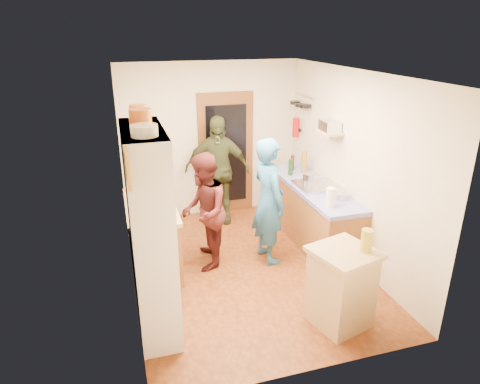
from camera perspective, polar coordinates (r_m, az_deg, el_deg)
name	(u,v)px	position (r m, az deg, el deg)	size (l,w,h in m)	color
floor	(246,267)	(6.00, 0.81, -10.02)	(3.00, 4.00, 0.02)	brown
ceiling	(247,72)	(5.15, 0.97, 15.74)	(3.00, 4.00, 0.02)	silver
wall_back	(211,140)	(7.30, -3.90, 6.88)	(3.00, 0.02, 2.60)	beige
wall_front	(317,253)	(3.73, 10.28, -8.00)	(3.00, 0.02, 2.60)	beige
wall_left	(124,190)	(5.21, -15.16, 0.23)	(0.02, 4.00, 2.60)	beige
wall_right	(352,168)	(6.04, 14.69, 3.17)	(0.02, 4.00, 2.60)	beige
door_frame	(226,154)	(7.38, -1.88, 5.08)	(0.95, 0.06, 2.10)	brown
door_glass	(227,155)	(7.35, -1.81, 5.00)	(0.70, 0.02, 1.70)	black
hutch_body	(151,232)	(4.56, -11.85, -5.30)	(0.40, 1.20, 2.20)	white
hutch_top_shelf	(142,130)	(4.20, -12.95, 8.01)	(0.40, 1.14, 0.04)	white
plate_stack	(144,131)	(3.87, -12.65, 8.00)	(0.24, 0.24, 0.10)	white
orange_pot_a	(140,118)	(4.25, -13.15, 9.61)	(0.21, 0.21, 0.17)	orange
orange_pot_b	(138,113)	(4.55, -13.43, 10.23)	(0.18, 0.18, 0.16)	orange
left_counter_base	(153,236)	(5.98, -11.58, -5.82)	(0.60, 1.40, 0.85)	brown
left_counter_top	(150,206)	(5.80, -11.90, -1.85)	(0.64, 1.44, 0.05)	tan
toaster	(157,210)	(5.39, -11.05, -2.31)	(0.23, 0.16, 0.17)	white
kettle	(146,202)	(5.63, -12.37, -1.31)	(0.16, 0.16, 0.18)	white
orange_bowl	(155,197)	(5.90, -11.31, -0.62)	(0.21, 0.21, 0.10)	orange
chopping_board	(148,189)	(6.30, -12.23, 0.37)	(0.30, 0.22, 0.03)	tan
right_counter_base	(311,215)	(6.62, 9.49, -2.99)	(0.60, 2.20, 0.84)	brown
right_counter_top	(313,187)	(6.45, 9.73, 0.66)	(0.62, 2.22, 0.06)	#1D1DB8
hob	(316,186)	(6.37, 10.07, 0.84)	(0.55, 0.58, 0.04)	silver
pot_on_hob	(310,178)	(6.40, 9.33, 1.86)	(0.22, 0.22, 0.14)	silver
bottle_a	(291,167)	(6.78, 6.75, 3.32)	(0.07, 0.07, 0.27)	#143F14
bottle_b	(292,163)	(7.04, 6.99, 3.90)	(0.06, 0.06, 0.25)	#591419
bottle_c	(304,162)	(6.93, 8.54, 3.99)	(0.09, 0.09, 0.35)	olive
paper_towel	(330,197)	(5.67, 11.96, -0.71)	(0.12, 0.12, 0.26)	white
mixing_bowl	(339,196)	(5.99, 13.07, -0.46)	(0.24, 0.24, 0.09)	silver
island_base	(341,289)	(4.89, 13.29, -12.51)	(0.55, 0.55, 0.86)	tan
island_top	(344,252)	(4.66, 13.76, -7.84)	(0.62, 0.62, 0.05)	tan
cutting_board	(338,251)	(4.65, 12.90, -7.67)	(0.35, 0.28, 0.02)	white
oil_jar	(367,240)	(4.65, 16.54, -6.20)	(0.12, 0.12, 0.24)	#AD9E2D
pan_rail	(304,96)	(7.16, 8.60, 12.55)	(0.02, 0.02, 0.65)	silver
pan_hang_a	(305,106)	(7.00, 8.69, 11.27)	(0.18, 0.18, 0.05)	black
pan_hang_b	(300,105)	(7.19, 8.00, 11.39)	(0.16, 0.16, 0.05)	black
pan_hang_c	(295,103)	(7.36, 7.36, 11.74)	(0.17, 0.17, 0.05)	black
wall_shelf	(329,132)	(6.25, 11.82, 7.81)	(0.26, 0.42, 0.03)	tan
radio	(330,126)	(6.23, 11.88, 8.61)	(0.22, 0.30, 0.15)	silver
ext_bracket	(299,130)	(7.44, 7.84, 8.19)	(0.06, 0.10, 0.04)	black
fire_extinguisher	(296,127)	(7.40, 7.44, 8.55)	(0.11, 0.11, 0.32)	red
picture_frame	(128,169)	(3.50, -14.73, 3.04)	(0.03, 0.25, 0.30)	gold
person_hob	(272,201)	(5.82, 4.22, -1.23)	(0.64, 0.42, 1.77)	#29629A
person_left	(206,210)	(5.75, -4.55, -2.47)	(0.78, 0.60, 1.59)	#431717
person_back	(218,170)	(7.02, -2.96, 2.93)	(1.06, 0.44, 1.81)	#343C22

